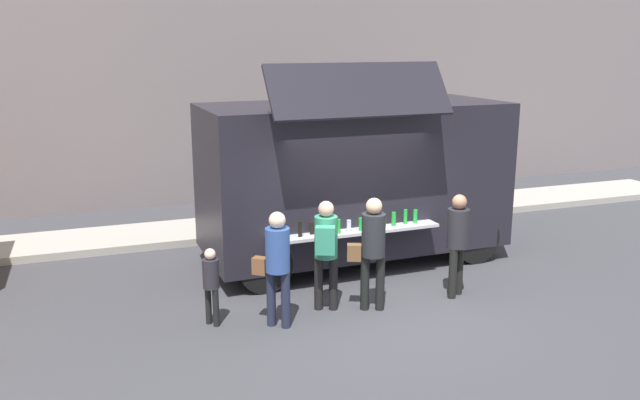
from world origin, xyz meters
name	(u,v)px	position (x,y,z in m)	size (l,w,h in m)	color
ground_plane	(388,308)	(0.00, 0.00, 0.00)	(60.00, 60.00, 0.00)	#38383D
curb_strip	(122,238)	(-3.59, 4.97, 0.07)	(28.00, 1.60, 0.15)	#9E998E
food_truck_main	(354,176)	(0.41, 2.35, 1.59)	(5.49, 2.97, 3.67)	black
trash_bin	(473,193)	(4.49, 4.67, 0.44)	(0.60, 0.60, 0.89)	#2E5F3A
customer_front_ordering	(372,244)	(-0.25, 0.06, 1.04)	(0.56, 0.40, 1.75)	black
customer_mid_with_backpack	(326,245)	(-0.92, 0.27, 1.04)	(0.44, 0.56, 1.70)	black
customer_rear_waiting	(277,259)	(-1.77, -0.03, 1.01)	(0.51, 0.47, 1.70)	#1E2235
customer_extra_browsing	(458,236)	(1.24, 0.10, 1.00)	(0.34, 0.34, 1.68)	black
child_near_queue	(211,280)	(-2.64, 0.33, 0.69)	(0.24, 0.24, 1.15)	black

